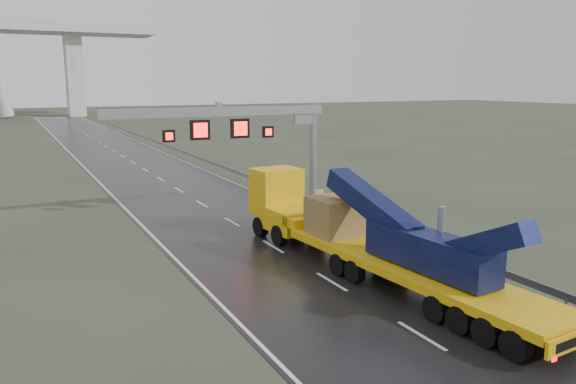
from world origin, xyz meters
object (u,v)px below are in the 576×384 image
heavy_haul_truck (350,229)px  exit_sign_pair (349,191)px  striped_barrier (319,198)px  sign_gantry (250,129)px

heavy_haul_truck → exit_sign_pair: heavy_haul_truck is taller
exit_sign_pair → striped_barrier: 4.33m
sign_gantry → heavy_haul_truck: size_ratio=0.76×
sign_gantry → heavy_haul_truck: bearing=-90.5°
sign_gantry → striped_barrier: size_ratio=13.25×
sign_gantry → striped_barrier: bearing=-1.8°
exit_sign_pair → striped_barrier: bearing=83.6°
striped_barrier → heavy_haul_truck: bearing=-99.8°
exit_sign_pair → striped_barrier: size_ratio=2.31×
sign_gantry → exit_sign_pair: bearing=-40.7°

